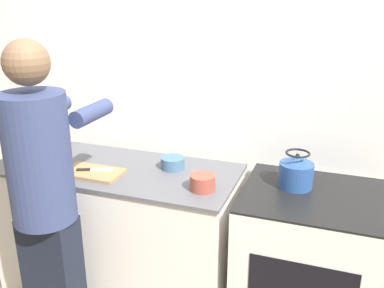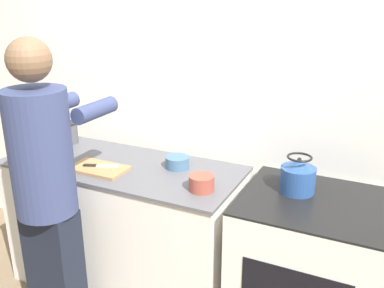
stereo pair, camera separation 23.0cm
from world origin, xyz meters
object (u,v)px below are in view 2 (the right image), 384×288
at_px(oven, 306,272).
at_px(knife, 100,166).
at_px(bowl_prep, 177,162).
at_px(person, 47,187).
at_px(cutting_board, 99,168).
at_px(canister_jar, 69,132).
at_px(kettle, 298,177).

height_order(oven, knife, knife).
distance_m(oven, bowl_prep, 0.98).
relative_size(person, bowl_prep, 11.87).
height_order(person, cutting_board, person).
xyz_separation_m(person, cutting_board, (0.04, 0.39, -0.04)).
height_order(knife, canister_jar, canister_jar).
xyz_separation_m(kettle, canister_jar, (-1.65, 0.10, -0.01)).
height_order(person, canister_jar, person).
relative_size(cutting_board, knife, 1.64).
height_order(oven, canister_jar, canister_jar).
height_order(bowl_prep, canister_jar, canister_jar).
distance_m(person, knife, 0.41).
bearing_deg(kettle, person, -152.86).
xyz_separation_m(oven, kettle, (-0.11, 0.06, 0.53)).
xyz_separation_m(knife, canister_jar, (-0.49, 0.30, 0.06)).
bearing_deg(cutting_board, canister_jar, 147.69).
xyz_separation_m(cutting_board, kettle, (1.16, 0.22, 0.08)).
relative_size(oven, kettle, 4.35).
bearing_deg(knife, cutting_board, -97.76).
relative_size(oven, cutting_board, 2.56).
distance_m(cutting_board, canister_jar, 0.59).
bearing_deg(oven, knife, -173.80).
xyz_separation_m(person, canister_jar, (-0.46, 0.71, 0.03)).
xyz_separation_m(cutting_board, canister_jar, (-0.50, 0.31, 0.07)).
relative_size(oven, knife, 4.19).
distance_m(oven, canister_jar, 1.84).
relative_size(kettle, bowl_prep, 1.42).
relative_size(person, knife, 8.05).
distance_m(bowl_prep, canister_jar, 0.92).
height_order(person, kettle, person).
relative_size(oven, bowl_prep, 6.17).
height_order(person, bowl_prep, person).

